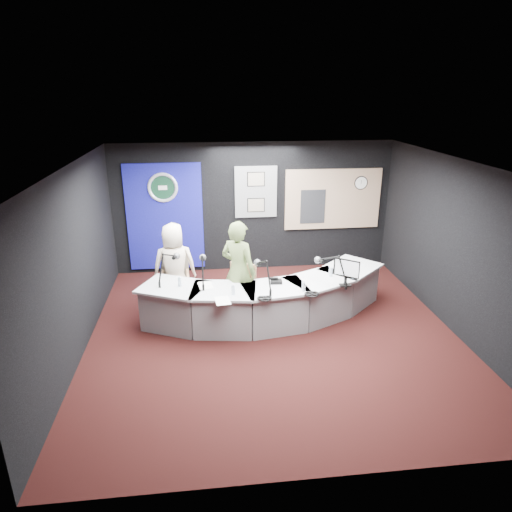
{
  "coord_description": "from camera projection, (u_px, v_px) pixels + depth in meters",
  "views": [
    {
      "loc": [
        -1.06,
        -6.57,
        3.85
      ],
      "look_at": [
        -0.2,
        0.8,
        1.1
      ],
      "focal_mm": 32.0,
      "sensor_mm": 36.0,
      "label": 1
    }
  ],
  "objects": [
    {
      "name": "boom_mic_d",
      "position": [
        332.0,
        267.0,
        7.57
      ],
      "size": [
        0.49,
        0.62,
        0.6
      ],
      "primitive_type": null,
      "color": "black",
      "rests_on": "broadcast_desk"
    },
    {
      "name": "agency_seal",
      "position": [
        163.0,
        188.0,
        9.44
      ],
      "size": [
        0.63,
        0.07,
        0.63
      ],
      "primitive_type": "torus",
      "rotation": [
        1.57,
        0.0,
        0.0
      ],
      "color": "silver",
      "rests_on": "backdrop_panel"
    },
    {
      "name": "draped_jacket",
      "position": [
        175.0,
        270.0,
        8.59
      ],
      "size": [
        0.5,
        0.13,
        0.7
      ],
      "primitive_type": "cube",
      "rotation": [
        0.0,
        0.0,
        0.06
      ],
      "color": "slate",
      "rests_on": "armchair_left"
    },
    {
      "name": "boom_mic_c",
      "position": [
        264.0,
        271.0,
        7.38
      ],
      "size": [
        0.26,
        0.72,
        0.6
      ],
      "primitive_type": null,
      "color": "black",
      "rests_on": "broadcast_desk"
    },
    {
      "name": "framed_photo_upper",
      "position": [
        256.0,
        179.0,
        9.61
      ],
      "size": [
        0.34,
        0.02,
        0.27
      ],
      "primitive_type": "cube",
      "color": "#7C6E5A",
      "rests_on": "pinboard"
    },
    {
      "name": "wall_back",
      "position": [
        253.0,
        208.0,
        9.88
      ],
      "size": [
        6.0,
        0.02,
        2.8
      ],
      "primitive_type": "cube",
      "color": "black",
      "rests_on": "ground"
    },
    {
      "name": "framed_photo_lower",
      "position": [
        256.0,
        205.0,
        9.81
      ],
      "size": [
        0.34,
        0.02,
        0.27
      ],
      "primitive_type": "cube",
      "color": "#7C6E5A",
      "rests_on": "pinboard"
    },
    {
      "name": "wall_right",
      "position": [
        457.0,
        248.0,
        7.41
      ],
      "size": [
        0.02,
        6.0,
        2.8
      ],
      "primitive_type": "cube",
      "color": "black",
      "rests_on": "ground"
    },
    {
      "name": "seal_center",
      "position": [
        163.0,
        188.0,
        9.44
      ],
      "size": [
        0.48,
        0.01,
        0.48
      ],
      "primitive_type": "cylinder",
      "rotation": [
        1.57,
        0.0,
        0.0
      ],
      "color": "black",
      "rests_on": "backdrop_panel"
    },
    {
      "name": "computer_monitor",
      "position": [
        346.0,
        268.0,
        7.48
      ],
      "size": [
        0.35,
        0.27,
        0.29
      ],
      "primitive_type": "cube",
      "rotation": [
        0.0,
        0.0,
        -0.64
      ],
      "color": "black",
      "rests_on": "broadcast_desk"
    },
    {
      "name": "boom_mic_b",
      "position": [
        203.0,
        266.0,
        7.6
      ],
      "size": [
        0.16,
        0.74,
        0.6
      ],
      "primitive_type": null,
      "color": "black",
      "rests_on": "broadcast_desk"
    },
    {
      "name": "pinboard",
      "position": [
        256.0,
        192.0,
        9.74
      ],
      "size": [
        0.9,
        0.04,
        1.1
      ],
      "primitive_type": "cube",
      "color": "slate",
      "rests_on": "wall_back"
    },
    {
      "name": "wall_clock",
      "position": [
        361.0,
        183.0,
        9.91
      ],
      "size": [
        0.28,
        0.01,
        0.28
      ],
      "primitive_type": "cylinder",
      "rotation": [
        1.57,
        0.0,
        0.0
      ],
      "color": "white",
      "rests_on": "booth_window_frame"
    },
    {
      "name": "headphones_near",
      "position": [
        312.0,
        294.0,
        7.25
      ],
      "size": [
        0.24,
        0.24,
        0.04
      ],
      "primitive_type": "torus",
      "color": "black",
      "rests_on": "broadcast_desk"
    },
    {
      "name": "notepad",
      "position": [
        223.0,
        301.0,
        7.05
      ],
      "size": [
        0.26,
        0.34,
        0.0
      ],
      "primitive_type": "cube",
      "rotation": [
        0.0,
        0.0,
        0.11
      ],
      "color": "white",
      "rests_on": "broadcast_desk"
    },
    {
      "name": "ground",
      "position": [
        273.0,
        334.0,
        7.57
      ],
      "size": [
        6.0,
        6.0,
        0.0
      ],
      "primitive_type": "plane",
      "color": "black",
      "rests_on": "ground"
    },
    {
      "name": "booth_glow",
      "position": [
        333.0,
        199.0,
        9.98
      ],
      "size": [
        2.0,
        0.02,
        1.2
      ],
      "primitive_type": "cube",
      "color": "beige",
      "rests_on": "booth_window_frame"
    },
    {
      "name": "headphones_far",
      "position": [
        264.0,
        298.0,
        7.1
      ],
      "size": [
        0.21,
        0.21,
        0.04
      ],
      "primitive_type": "torus",
      "color": "black",
      "rests_on": "broadcast_desk"
    },
    {
      "name": "desk_phone",
      "position": [
        276.0,
        281.0,
        7.69
      ],
      "size": [
        0.21,
        0.17,
        0.05
      ],
      "primitive_type": "cube",
      "rotation": [
        0.0,
        0.0,
        -0.09
      ],
      "color": "black",
      "rests_on": "broadcast_desk"
    },
    {
      "name": "boom_mic_a",
      "position": [
        168.0,
        264.0,
        7.69
      ],
      "size": [
        0.39,
        0.68,
        0.6
      ],
      "primitive_type": null,
      "color": "black",
      "rests_on": "broadcast_desk"
    },
    {
      "name": "broadcast_desk",
      "position": [
        266.0,
        300.0,
        7.95
      ],
      "size": [
        4.5,
        1.9,
        0.75
      ],
      "primitive_type": null,
      "color": "#B4B6B8",
      "rests_on": "ground"
    },
    {
      "name": "armchair_right",
      "position": [
        239.0,
        290.0,
        7.93
      ],
      "size": [
        0.8,
        0.8,
        1.06
      ],
      "primitive_type": null,
      "rotation": [
        0.0,
        0.0,
        -0.46
      ],
      "color": "#A3714A",
      "rests_on": "ground"
    },
    {
      "name": "wall_front",
      "position": [
        324.0,
        364.0,
        4.29
      ],
      "size": [
        6.0,
        0.02,
        2.8
      ],
      "primitive_type": "cube",
      "color": "black",
      "rests_on": "ground"
    },
    {
      "name": "booth_window_frame",
      "position": [
        333.0,
        199.0,
        9.99
      ],
      "size": [
        2.12,
        0.06,
        1.32
      ],
      "primitive_type": "cube",
      "color": "tan",
      "rests_on": "wall_back"
    },
    {
      "name": "backdrop_panel",
      "position": [
        165.0,
        217.0,
        9.7
      ],
      "size": [
        1.6,
        0.05,
        2.3
      ],
      "primitive_type": "cube",
      "color": "navy",
      "rests_on": "wall_back"
    },
    {
      "name": "person_man",
      "position": [
        175.0,
        266.0,
        8.29
      ],
      "size": [
        0.83,
        0.58,
        1.6
      ],
      "primitive_type": "imported",
      "rotation": [
        0.0,
        0.0,
        3.24
      ],
      "color": "beige",
      "rests_on": "ground"
    },
    {
      "name": "equipment_rack",
      "position": [
        313.0,
        207.0,
        9.97
      ],
      "size": [
        0.55,
        0.02,
        0.75
      ],
      "primitive_type": "cube",
      "color": "black",
      "rests_on": "booth_window_frame"
    },
    {
      "name": "paper_stack",
      "position": [
        205.0,
        285.0,
        7.6
      ],
      "size": [
        0.27,
        0.35,
        0.0
      ],
      "primitive_type": "cube",
      "rotation": [
        0.0,
        0.0,
        0.16
      ],
      "color": "white",
      "rests_on": "broadcast_desk"
    },
    {
      "name": "armchair_left",
      "position": [
        176.0,
        283.0,
        8.41
      ],
      "size": [
        0.54,
        0.54,
        0.91
      ],
      "primitive_type": null,
      "rotation": [
        0.0,
        0.0,
        0.06
      ],
      "color": "#A3714A",
      "rests_on": "ground"
    },
    {
      "name": "ceiling",
      "position": [
        276.0,
        165.0,
        6.6
      ],
      "size": [
        6.0,
        6.0,
        0.02
      ],
      "primitive_type": "cube",
      "color": "silver",
      "rests_on": "ground"
    },
    {
      "name": "wall_left",
      "position": [
        75.0,
        263.0,
        6.76
      ],
      "size": [
        0.02,
        6.0,
        2.8
      ],
      "primitive_type": "cube",
      "color": "black",
      "rests_on": "ground"
    },
    {
      "name": "person_woman",
      "position": [
        239.0,
        271.0,
        7.81
      ],
      "size": [
        0.78,
        0.73,
        1.79
      ],
      "primitive_type": "imported",
      "rotation": [
        0.0,
        0.0,
        2.52
      ],
      "color": "#5A6D39",
      "rests_on": "ground"
    },
    {
      "name": "water_bottles",
      "position": [
        270.0,
        281.0,
        7.56
      ],
      "size": [
        3.03,
        0.63,
        0.18
      ],
      "primitive_type": null,
      "color": "silver",
      "rests_on": "broadcast_desk"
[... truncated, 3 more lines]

